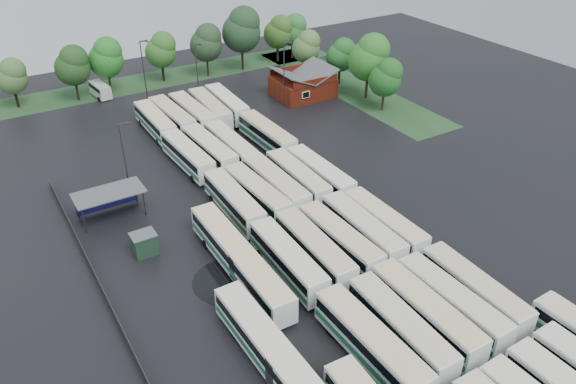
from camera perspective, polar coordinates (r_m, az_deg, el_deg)
ground at (r=61.21m, az=4.30°, el=-7.53°), size 160.00×160.00×0.00m
brick_building at (r=103.16m, az=1.53°, el=10.70°), size 10.07×8.60×5.39m
wash_shed at (r=70.71m, az=-17.80°, el=-0.28°), size 8.20×4.20×3.58m
utility_hut at (r=64.03m, az=-14.38°, el=-5.10°), size 2.70×2.20×2.62m
grass_strip_north at (r=114.01m, az=-14.24°, el=10.81°), size 80.00×10.00×0.01m
grass_strip_east at (r=109.27m, az=6.00°, el=10.71°), size 10.00×50.00×0.01m
west_fence at (r=59.97m, az=-18.29°, el=-9.59°), size 0.10×50.00×1.20m
bus_r1c0 at (r=50.63m, az=8.40°, el=-14.99°), size 2.91×13.12×3.64m
bus_r1c1 at (r=52.52m, az=11.31°, el=-13.34°), size 3.15×12.73×3.52m
bus_r1c2 at (r=54.35m, az=13.79°, el=-11.80°), size 2.92×13.01×3.61m
bus_r1c3 at (r=56.10m, az=16.25°, el=-10.69°), size 2.85×12.61×3.50m
bus_r1c4 at (r=58.17m, az=18.38°, el=-9.39°), size 2.94×12.47×3.46m
bus_r2c0 at (r=58.83m, az=-0.02°, el=-6.91°), size 3.01×12.53×3.47m
bus_r2c1 at (r=60.30m, az=2.68°, el=-5.81°), size 3.12×12.78×3.53m
bus_r2c2 at (r=61.87m, az=5.26°, el=-4.86°), size 2.90×12.53×3.47m
bus_r2c3 at (r=63.62m, az=7.55°, el=-3.83°), size 3.02×12.83×3.55m
bus_r2c4 at (r=65.12m, az=9.69°, el=-3.17°), size 2.68×12.43×3.46m
bus_r3c0 at (r=68.48m, az=-5.52°, el=-0.93°), size 2.94×12.50×3.46m
bus_r3c1 at (r=69.76m, az=-3.20°, el=-0.17°), size 3.23×12.49×3.45m
bus_r3c2 at (r=71.31m, az=-1.29°, el=0.72°), size 2.79×12.98×3.61m
bus_r3c3 at (r=72.94m, az=0.99°, el=1.41°), size 2.92×12.49×3.46m
bus_r3c4 at (r=73.96m, az=3.23°, el=1.84°), size 2.80×12.62×3.51m
bus_r4c0 at (r=79.70m, az=-10.15°, el=3.67°), size 3.09×12.56×3.47m
bus_r4c1 at (r=80.68m, az=-8.00°, el=4.27°), size 3.15×12.86×3.56m
bus_r4c2 at (r=81.55m, az=-5.86°, el=4.70°), size 2.70×12.58×3.50m
bus_r4c4 at (r=84.37m, az=-2.15°, el=5.84°), size 2.95×12.92×3.58m
bus_r5c0 at (r=91.07m, az=-13.34°, el=6.95°), size 2.72×12.47×3.47m
bus_r5c1 at (r=92.24m, az=-11.68°, el=7.50°), size 3.22×12.81×3.54m
bus_r5c2 at (r=92.91m, az=-9.70°, el=7.91°), size 2.98×12.98×3.60m
bus_r5c3 at (r=94.00m, az=-7.93°, el=8.35°), size 3.41×13.10×3.61m
bus_r5c4 at (r=95.63m, az=-6.24°, el=8.86°), size 3.32×12.92×3.56m
artic_bus_west_b at (r=58.97m, az=-4.96°, el=-6.86°), size 3.00×19.26×3.57m
artic_bus_west_c at (r=49.03m, az=-1.12°, el=-16.69°), size 2.77×18.55×3.44m
minibus at (r=108.40m, az=-18.55°, el=9.84°), size 2.73×5.85×2.46m
tree_north_0 at (r=107.67m, az=-26.26°, el=10.53°), size 5.33×5.32×8.81m
tree_north_1 at (r=106.51m, az=-21.01°, el=11.94°), size 6.05×6.05×10.02m
tree_north_2 at (r=108.33m, az=-17.95°, el=12.91°), size 6.22×6.22×10.30m
tree_north_3 at (r=111.71m, az=-12.73°, el=13.94°), size 5.80×5.80×9.60m
tree_north_4 at (r=112.88m, az=-8.25°, el=14.81°), size 6.25×6.25×10.35m
tree_north_5 at (r=115.18m, az=-4.66°, el=16.15°), size 7.69×7.69×12.74m
tree_north_6 at (r=122.67m, az=0.55°, el=16.18°), size 5.72×5.71×9.46m
tree_east_0 at (r=97.05m, az=9.96°, el=11.42°), size 5.54×5.54×9.17m
tree_east_1 at (r=101.27m, az=8.35°, el=13.41°), size 7.11×7.11×11.78m
tree_east_2 at (r=108.18m, az=5.45°, el=13.72°), size 5.36×5.35×8.86m
tree_east_3 at (r=112.45m, az=1.92°, el=14.59°), size 5.45×5.45×9.02m
tree_east_4 at (r=120.52m, az=-0.96°, el=15.98°), size 5.88×5.86×9.71m
lamp_post_ne at (r=98.06m, az=-0.33°, el=12.38°), size 1.69×0.33×10.96m
lamp_post_nw at (r=72.11m, az=-16.20°, el=3.48°), size 1.61×0.31×10.48m
lamp_post_back_w at (r=103.42m, az=-14.43°, el=12.29°), size 1.62×0.32×10.55m
lamp_post_back_e at (r=104.59m, az=-9.22°, el=12.60°), size 1.40×0.27×9.10m
puddle_1 at (r=55.02m, az=22.78°, el=-16.06°), size 3.18×3.18×0.01m
puddle_2 at (r=59.49m, az=-6.00°, el=-8.98°), size 7.74×7.74×0.01m
puddle_3 at (r=62.87m, az=6.94°, el=-6.48°), size 4.12×4.12×0.01m
puddle_4 at (r=61.52m, az=26.84°, el=-11.36°), size 3.33×3.33×0.01m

